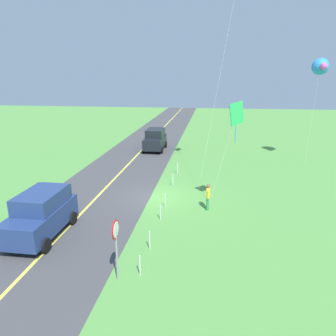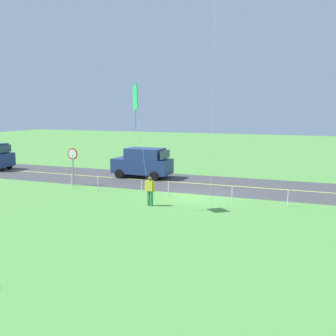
% 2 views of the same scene
% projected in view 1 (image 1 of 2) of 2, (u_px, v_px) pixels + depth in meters
% --- Properties ---
extents(ground_plane, '(120.00, 120.00, 0.10)m').
position_uv_depth(ground_plane, '(158.00, 198.00, 20.52)').
color(ground_plane, '#549342').
extents(asphalt_road, '(120.00, 7.00, 0.00)m').
position_uv_depth(asphalt_road, '(100.00, 194.00, 21.04)').
color(asphalt_road, '#424244').
rests_on(asphalt_road, ground).
extents(road_centre_stripe, '(120.00, 0.16, 0.00)m').
position_uv_depth(road_centre_stripe, '(100.00, 194.00, 21.04)').
color(road_centre_stripe, '#E5E04C').
rests_on(road_centre_stripe, asphalt_road).
extents(car_suv_foreground, '(4.40, 2.12, 2.24)m').
position_uv_depth(car_suv_foreground, '(41.00, 214.00, 15.36)').
color(car_suv_foreground, navy).
rests_on(car_suv_foreground, ground).
extents(car_parked_west_far, '(4.40, 2.12, 2.24)m').
position_uv_depth(car_parked_west_far, '(155.00, 139.00, 33.37)').
color(car_parked_west_far, black).
rests_on(car_parked_west_far, ground).
extents(stop_sign, '(0.76, 0.08, 2.56)m').
position_uv_depth(stop_sign, '(116.00, 239.00, 11.73)').
color(stop_sign, gray).
rests_on(stop_sign, ground).
extents(person_adult_near, '(0.58, 0.22, 1.60)m').
position_uv_depth(person_adult_near, '(208.00, 196.00, 18.40)').
color(person_adult_near, '#338C4C').
rests_on(person_adult_near, ground).
extents(kite_red_low, '(0.72, 1.80, 6.42)m').
position_uv_depth(kite_red_low, '(236.00, 115.00, 16.73)').
color(kite_red_low, silver).
rests_on(kite_red_low, ground).
extents(kite_green_far, '(1.90, 1.40, 9.15)m').
position_uv_depth(kite_green_far, '(321.00, 67.00, 26.40)').
color(kite_green_far, silver).
rests_on(kite_green_far, ground).
extents(fence_post_0, '(0.05, 0.05, 0.90)m').
position_uv_depth(fence_post_0, '(177.00, 168.00, 25.42)').
color(fence_post_0, silver).
rests_on(fence_post_0, ground).
extents(fence_post_1, '(0.05, 0.05, 0.90)m').
position_uv_depth(fence_post_1, '(173.00, 180.00, 22.55)').
color(fence_post_1, silver).
rests_on(fence_post_1, ground).
extents(fence_post_2, '(0.05, 0.05, 0.90)m').
position_uv_depth(fence_post_2, '(165.00, 200.00, 18.89)').
color(fence_post_2, silver).
rests_on(fence_post_2, ground).
extents(fence_post_3, '(0.05, 0.05, 0.90)m').
position_uv_depth(fence_post_3, '(160.00, 212.00, 17.22)').
color(fence_post_3, silver).
rests_on(fence_post_3, ground).
extents(fence_post_4, '(0.05, 0.05, 0.90)m').
position_uv_depth(fence_post_4, '(150.00, 240.00, 14.30)').
color(fence_post_4, silver).
rests_on(fence_post_4, ground).
extents(fence_post_5, '(0.05, 0.05, 0.90)m').
position_uv_depth(fence_post_5, '(140.00, 265.00, 12.39)').
color(fence_post_5, silver).
rests_on(fence_post_5, ground).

